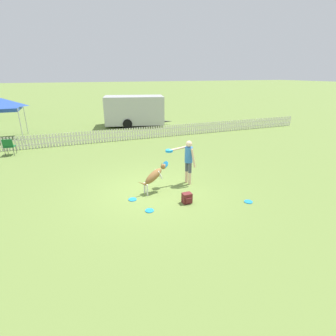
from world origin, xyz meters
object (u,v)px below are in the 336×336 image
(frisbee_midfield, at_px, (150,211))
(frisbee_near_dog, at_px, (248,202))
(handler_person, at_px, (187,157))
(equipment_trailer, at_px, (134,110))
(folding_chair_center, at_px, (9,145))
(backpack_on_grass, at_px, (187,198))
(frisbee_near_handler, at_px, (133,199))
(leaping_dog, at_px, (154,175))

(frisbee_midfield, bearing_deg, frisbee_near_dog, -11.14)
(handler_person, relative_size, frisbee_midfield, 6.24)
(frisbee_near_dog, xyz_separation_m, equipment_trailer, (-0.04, 14.00, 1.17))
(frisbee_near_dog, height_order, frisbee_midfield, same)
(handler_person, xyz_separation_m, equipment_trailer, (1.15, 11.91, 0.16))
(handler_person, xyz_separation_m, folding_chair_center, (-6.66, 6.42, -0.51))
(frisbee_near_dog, height_order, backpack_on_grass, backpack_on_grass)
(frisbee_near_handler, bearing_deg, frisbee_near_dog, -23.97)
(handler_person, distance_m, backpack_on_grass, 1.77)
(folding_chair_center, bearing_deg, frisbee_near_dog, 140.80)
(backpack_on_grass, bearing_deg, folding_chair_center, 127.52)
(handler_person, xyz_separation_m, frisbee_near_dog, (1.19, -2.09, -1.01))
(handler_person, bearing_deg, equipment_trailer, -16.54)
(frisbee_near_dog, distance_m, frisbee_midfield, 3.17)
(frisbee_near_handler, distance_m, equipment_trailer, 12.99)
(handler_person, bearing_deg, leaping_dog, 90.54)
(handler_person, bearing_deg, frisbee_near_handler, 93.63)
(frisbee_near_handler, relative_size, folding_chair_center, 0.31)
(leaping_dog, distance_m, folding_chair_center, 8.55)
(handler_person, xyz_separation_m, frisbee_near_handler, (-2.21, -0.58, -1.01))
(frisbee_near_dog, bearing_deg, frisbee_midfield, 168.86)
(leaping_dog, height_order, frisbee_near_dog, leaping_dog)
(handler_person, relative_size, frisbee_near_dog, 6.24)
(frisbee_midfield, bearing_deg, frisbee_near_handler, 107.98)
(handler_person, bearing_deg, backpack_on_grass, 143.94)
(handler_person, height_order, frisbee_midfield, handler_person)
(frisbee_near_dog, xyz_separation_m, folding_chair_center, (-7.85, 8.51, 0.50))
(frisbee_near_dog, height_order, equipment_trailer, equipment_trailer)
(leaping_dog, bearing_deg, handler_person, 90.54)
(handler_person, relative_size, backpack_on_grass, 4.97)
(frisbee_near_handler, distance_m, frisbee_midfield, 0.95)
(frisbee_midfield, height_order, equipment_trailer, equipment_trailer)
(frisbee_near_handler, relative_size, frisbee_midfield, 1.00)
(folding_chair_center, bearing_deg, leaping_dog, 136.57)
(frisbee_near_handler, xyz_separation_m, backpack_on_grass, (1.56, -0.83, 0.15))
(frisbee_near_dog, bearing_deg, frisbee_near_handler, 156.03)
(frisbee_near_handler, height_order, backpack_on_grass, backpack_on_grass)
(frisbee_midfield, distance_m, backpack_on_grass, 1.27)
(backpack_on_grass, relative_size, equipment_trailer, 0.06)
(equipment_trailer, bearing_deg, backpack_on_grass, -84.07)
(leaping_dog, distance_m, frisbee_near_dog, 3.17)
(frisbee_near_dog, bearing_deg, backpack_on_grass, 159.68)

